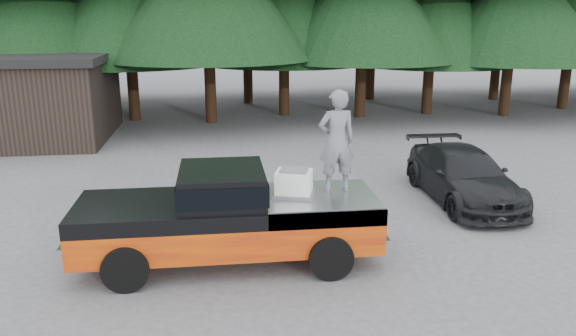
{
  "coord_description": "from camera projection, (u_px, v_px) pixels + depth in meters",
  "views": [
    {
      "loc": [
        -0.76,
        -10.8,
        4.8
      ],
      "look_at": [
        0.63,
        0.0,
        1.77
      ],
      "focal_mm": 35.0,
      "sensor_mm": 36.0,
      "label": 1
    }
  ],
  "objects": [
    {
      "name": "ground",
      "position": [
        258.0,
        251.0,
        11.7
      ],
      "size": [
        120.0,
        120.0,
        0.0
      ],
      "primitive_type": "plane",
      "color": "#454447",
      "rests_on": "ground"
    },
    {
      "name": "pickup_truck",
      "position": [
        229.0,
        230.0,
        11.03
      ],
      "size": [
        6.0,
        2.04,
        1.33
      ],
      "primitive_type": null,
      "color": "#C24F04",
      "rests_on": "ground"
    },
    {
      "name": "truck_cab",
      "position": [
        222.0,
        184.0,
        10.76
      ],
      "size": [
        1.66,
        1.9,
        0.59
      ],
      "primitive_type": "cube",
      "color": "black",
      "rests_on": "pickup_truck"
    },
    {
      "name": "air_compressor",
      "position": [
        294.0,
        184.0,
        10.96
      ],
      "size": [
        0.82,
        0.74,
        0.47
      ],
      "primitive_type": "cube",
      "rotation": [
        0.0,
        0.0,
        -0.28
      ],
      "color": "silver",
      "rests_on": "pickup_truck"
    },
    {
      "name": "man_on_bed",
      "position": [
        337.0,
        141.0,
        11.05
      ],
      "size": [
        0.78,
        0.55,
        2.05
      ],
      "primitive_type": "imported",
      "rotation": [
        0.0,
        0.0,
        3.23
      ],
      "color": "slate",
      "rests_on": "pickup_truck"
    },
    {
      "name": "parked_car",
      "position": [
        463.0,
        175.0,
        14.69
      ],
      "size": [
        1.94,
        4.7,
        1.36
      ],
      "primitive_type": "imported",
      "rotation": [
        0.0,
        0.0,
        -0.01
      ],
      "color": "black",
      "rests_on": "ground"
    },
    {
      "name": "utility_building",
      "position": [
        1.0,
        97.0,
        21.61
      ],
      "size": [
        8.4,
        6.4,
        3.3
      ],
      "color": "black",
      "rests_on": "ground"
    }
  ]
}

